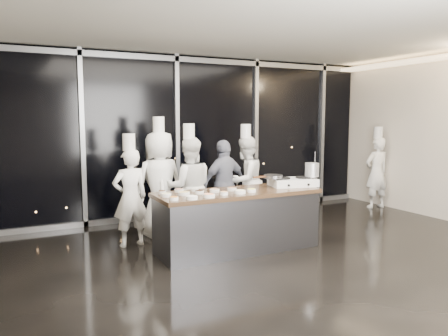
{
  "coord_description": "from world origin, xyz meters",
  "views": [
    {
      "loc": [
        -3.05,
        -4.7,
        1.99
      ],
      "look_at": [
        -0.07,
        1.2,
        1.21
      ],
      "focal_mm": 35.0,
      "sensor_mm": 36.0,
      "label": 1
    }
  ],
  "objects_px": {
    "stock_pot": "(312,170)",
    "chef_right": "(245,180)",
    "chef_left": "(160,183)",
    "frying_pan": "(273,176)",
    "chef_far_left": "(130,196)",
    "chef_center": "(189,187)",
    "demo_counter": "(237,220)",
    "chef_side": "(377,172)",
    "stove": "(293,182)",
    "guest": "(225,184)"
  },
  "relations": [
    {
      "from": "demo_counter",
      "to": "chef_center",
      "type": "xyz_separation_m",
      "value": [
        -0.33,
        1.06,
        0.38
      ]
    },
    {
      "from": "frying_pan",
      "to": "chef_left",
      "type": "height_order",
      "value": "chef_left"
    },
    {
      "from": "stock_pot",
      "to": "chef_right",
      "type": "bearing_deg",
      "value": 105.65
    },
    {
      "from": "frying_pan",
      "to": "chef_far_left",
      "type": "distance_m",
      "value": 2.23
    },
    {
      "from": "stock_pot",
      "to": "chef_side",
      "type": "height_order",
      "value": "chef_side"
    },
    {
      "from": "stove",
      "to": "chef_side",
      "type": "height_order",
      "value": "chef_side"
    },
    {
      "from": "chef_center",
      "to": "guest",
      "type": "xyz_separation_m",
      "value": [
        0.77,
        0.22,
        -0.04
      ]
    },
    {
      "from": "chef_side",
      "to": "chef_far_left",
      "type": "bearing_deg",
      "value": 9.13
    },
    {
      "from": "chef_side",
      "to": "stove",
      "type": "bearing_deg",
      "value": 27.67
    },
    {
      "from": "chef_far_left",
      "to": "chef_right",
      "type": "height_order",
      "value": "chef_right"
    },
    {
      "from": "stove",
      "to": "stock_pot",
      "type": "bearing_deg",
      "value": -2.55
    },
    {
      "from": "demo_counter",
      "to": "guest",
      "type": "xyz_separation_m",
      "value": [
        0.44,
        1.29,
        0.34
      ]
    },
    {
      "from": "chef_far_left",
      "to": "stove",
      "type": "bearing_deg",
      "value": 153.04
    },
    {
      "from": "stock_pot",
      "to": "chef_center",
      "type": "xyz_separation_m",
      "value": [
        -1.64,
        1.14,
        -0.31
      ]
    },
    {
      "from": "chef_left",
      "to": "demo_counter",
      "type": "bearing_deg",
      "value": 110.54
    },
    {
      "from": "stock_pot",
      "to": "chef_left",
      "type": "distance_m",
      "value": 2.51
    },
    {
      "from": "frying_pan",
      "to": "chef_left",
      "type": "distance_m",
      "value": 1.9
    },
    {
      "from": "guest",
      "to": "chef_side",
      "type": "bearing_deg",
      "value": 169.41
    },
    {
      "from": "demo_counter",
      "to": "chef_far_left",
      "type": "bearing_deg",
      "value": 145.54
    },
    {
      "from": "chef_right",
      "to": "chef_side",
      "type": "relative_size",
      "value": 1.05
    },
    {
      "from": "chef_far_left",
      "to": "chef_center",
      "type": "height_order",
      "value": "chef_center"
    },
    {
      "from": "frying_pan",
      "to": "guest",
      "type": "relative_size",
      "value": 0.34
    },
    {
      "from": "chef_center",
      "to": "chef_side",
      "type": "bearing_deg",
      "value": -160.81
    },
    {
      "from": "frying_pan",
      "to": "chef_right",
      "type": "distance_m",
      "value": 1.33
    },
    {
      "from": "guest",
      "to": "chef_right",
      "type": "bearing_deg",
      "value": 177.2
    },
    {
      "from": "frying_pan",
      "to": "chef_far_left",
      "type": "relative_size",
      "value": 0.31
    },
    {
      "from": "chef_left",
      "to": "frying_pan",
      "type": "bearing_deg",
      "value": 129.27
    },
    {
      "from": "chef_center",
      "to": "chef_right",
      "type": "xyz_separation_m",
      "value": [
        1.24,
        0.3,
        -0.01
      ]
    },
    {
      "from": "frying_pan",
      "to": "chef_side",
      "type": "bearing_deg",
      "value": 32.24
    },
    {
      "from": "chef_left",
      "to": "chef_right",
      "type": "relative_size",
      "value": 1.07
    },
    {
      "from": "guest",
      "to": "chef_side",
      "type": "relative_size",
      "value": 0.89
    },
    {
      "from": "stove",
      "to": "guest",
      "type": "relative_size",
      "value": 0.49
    },
    {
      "from": "demo_counter",
      "to": "chef_center",
      "type": "distance_m",
      "value": 1.18
    },
    {
      "from": "chef_right",
      "to": "stock_pot",
      "type": "bearing_deg",
      "value": 82.7
    },
    {
      "from": "chef_center",
      "to": "chef_right",
      "type": "height_order",
      "value": "chef_center"
    },
    {
      "from": "chef_center",
      "to": "demo_counter",
      "type": "bearing_deg",
      "value": 123.05
    },
    {
      "from": "chef_far_left",
      "to": "chef_side",
      "type": "distance_m",
      "value": 5.58
    },
    {
      "from": "stove",
      "to": "guest",
      "type": "height_order",
      "value": "guest"
    },
    {
      "from": "demo_counter",
      "to": "chef_side",
      "type": "bearing_deg",
      "value": 17.79
    },
    {
      "from": "frying_pan",
      "to": "chef_far_left",
      "type": "xyz_separation_m",
      "value": [
        -2.03,
        0.87,
        -0.29
      ]
    },
    {
      "from": "chef_left",
      "to": "chef_far_left",
      "type": "bearing_deg",
      "value": 22.05
    },
    {
      "from": "stock_pot",
      "to": "chef_right",
      "type": "distance_m",
      "value": 1.52
    },
    {
      "from": "chef_center",
      "to": "stock_pot",
      "type": "bearing_deg",
      "value": 160.83
    },
    {
      "from": "frying_pan",
      "to": "chef_side",
      "type": "xyz_separation_m",
      "value": [
        3.54,
        1.28,
        -0.27
      ]
    },
    {
      "from": "stock_pot",
      "to": "chef_center",
      "type": "relative_size",
      "value": 0.12
    },
    {
      "from": "guest",
      "to": "chef_side",
      "type": "height_order",
      "value": "chef_side"
    },
    {
      "from": "guest",
      "to": "chef_right",
      "type": "xyz_separation_m",
      "value": [
        0.47,
        0.07,
        0.03
      ]
    },
    {
      "from": "chef_left",
      "to": "chef_center",
      "type": "height_order",
      "value": "chef_left"
    },
    {
      "from": "stock_pot",
      "to": "chef_left",
      "type": "xyz_separation_m",
      "value": [
        -2.08,
        1.39,
        -0.26
      ]
    },
    {
      "from": "chef_center",
      "to": "chef_right",
      "type": "distance_m",
      "value": 1.27
    }
  ]
}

